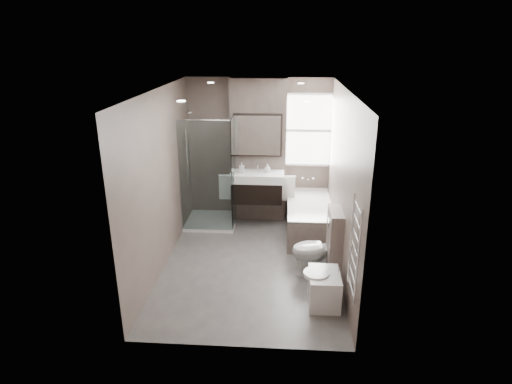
# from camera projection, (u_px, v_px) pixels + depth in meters

# --- Properties ---
(room) EXTENTS (2.70, 3.90, 2.70)m
(room) POSITION_uv_depth(u_px,v_px,m) (251.00, 182.00, 6.12)
(room) COLOR #575250
(room) RESTS_ON ground
(vanity_pier) EXTENTS (1.00, 0.25, 2.60)m
(vanity_pier) POSITION_uv_depth(u_px,v_px,m) (258.00, 151.00, 7.79)
(vanity_pier) COLOR #61544D
(vanity_pier) RESTS_ON ground
(vanity) EXTENTS (0.95, 0.47, 0.66)m
(vanity) POSITION_uv_depth(u_px,v_px,m) (257.00, 186.00, 7.65)
(vanity) COLOR black
(vanity) RESTS_ON vanity_pier
(mirror_cabinet) EXTENTS (0.86, 0.08, 0.76)m
(mirror_cabinet) POSITION_uv_depth(u_px,v_px,m) (258.00, 135.00, 7.52)
(mirror_cabinet) COLOR black
(mirror_cabinet) RESTS_ON vanity_pier
(towel_left) EXTENTS (0.24, 0.06, 0.44)m
(towel_left) POSITION_uv_depth(u_px,v_px,m) (226.00, 187.00, 7.67)
(towel_left) COLOR silver
(towel_left) RESTS_ON vanity_pier
(towel_right) EXTENTS (0.24, 0.06, 0.44)m
(towel_right) POSITION_uv_depth(u_px,v_px,m) (288.00, 189.00, 7.60)
(towel_right) COLOR silver
(towel_right) RESTS_ON vanity_pier
(shower_enclosure) EXTENTS (0.90, 0.90, 2.00)m
(shower_enclosure) POSITION_uv_depth(u_px,v_px,m) (215.00, 200.00, 7.71)
(shower_enclosure) COLOR white
(shower_enclosure) RESTS_ON ground
(bathtub) EXTENTS (0.75, 1.60, 0.57)m
(bathtub) POSITION_uv_depth(u_px,v_px,m) (309.00, 217.00, 7.43)
(bathtub) COLOR #61544D
(bathtub) RESTS_ON ground
(window) EXTENTS (0.98, 0.06, 1.33)m
(window) POSITION_uv_depth(u_px,v_px,m) (309.00, 130.00, 7.69)
(window) COLOR white
(window) RESTS_ON room
(toilet) EXTENTS (0.80, 0.58, 0.73)m
(toilet) POSITION_uv_depth(u_px,v_px,m) (317.00, 249.00, 6.19)
(toilet) COLOR white
(toilet) RESTS_ON ground
(cistern_box) EXTENTS (0.19, 0.55, 1.00)m
(cistern_box) POSITION_uv_depth(u_px,v_px,m) (334.00, 243.00, 6.09)
(cistern_box) COLOR #61544D
(cistern_box) RESTS_ON ground
(bidet) EXTENTS (0.47, 0.54, 0.56)m
(bidet) POSITION_uv_depth(u_px,v_px,m) (324.00, 288.00, 5.50)
(bidet) COLOR white
(bidet) RESTS_ON ground
(towel_radiator) EXTENTS (0.03, 0.49, 1.10)m
(towel_radiator) POSITION_uv_depth(u_px,v_px,m) (355.00, 248.00, 4.61)
(towel_radiator) COLOR silver
(towel_radiator) RESTS_ON room
(soap_bottle_a) EXTENTS (0.08, 0.09, 0.19)m
(soap_bottle_a) POSITION_uv_depth(u_px,v_px,m) (242.00, 168.00, 7.53)
(soap_bottle_a) COLOR white
(soap_bottle_a) RESTS_ON vanity
(soap_bottle_b) EXTENTS (0.11, 0.11, 0.15)m
(soap_bottle_b) POSITION_uv_depth(u_px,v_px,m) (267.00, 168.00, 7.57)
(soap_bottle_b) COLOR white
(soap_bottle_b) RESTS_ON vanity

